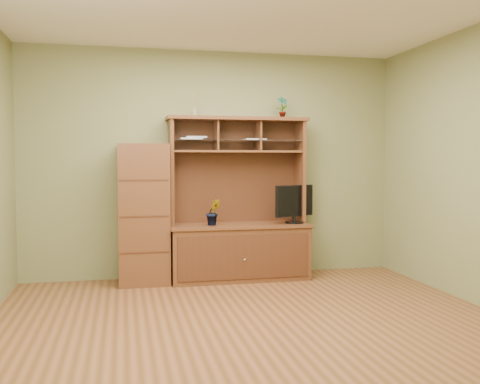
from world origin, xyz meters
name	(u,v)px	position (x,y,z in m)	size (l,w,h in m)	color
room	(253,165)	(0.00, 0.00, 1.35)	(4.54, 4.04, 2.74)	brown
media_hutch	(239,235)	(0.25, 1.73, 0.52)	(1.66, 0.61, 1.90)	#452513
monitor	(295,203)	(0.91, 1.65, 0.89)	(0.53, 0.29, 0.45)	black
orchid_plant	(213,212)	(-0.06, 1.65, 0.80)	(0.17, 0.14, 0.31)	#29511B
top_plant	(282,107)	(0.80, 1.80, 2.03)	(0.14, 0.09, 0.27)	#376C26
reed_diffuser	(193,107)	(-0.27, 1.80, 2.01)	(0.05, 0.05, 0.27)	silver
magazines	(213,139)	(-0.03, 1.80, 1.65)	(1.03, 0.21, 0.04)	silver
side_cabinet	(144,214)	(-0.85, 1.73, 0.79)	(0.56, 0.51, 1.58)	#452513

